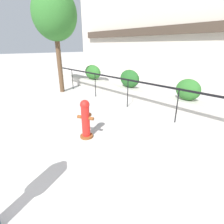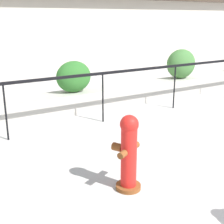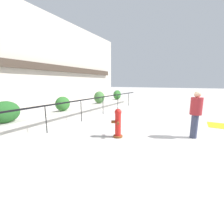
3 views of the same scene
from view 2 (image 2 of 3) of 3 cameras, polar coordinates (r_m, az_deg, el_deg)
name	(u,v)px [view 2 (image 2 of 3)]	position (r m, az deg, el deg)	size (l,w,h in m)	color
planter_wall_low	(82,101)	(8.06, -5.56, 2.09)	(18.00, 0.70, 0.50)	#B7B2A8
fence_railing_segment	(103,78)	(6.94, -1.72, 6.25)	(15.00, 0.05, 1.15)	black
hedge_bush_2	(74,77)	(7.84, -7.02, 6.42)	(0.90, 0.57, 0.78)	#2D6B28
hedge_bush_3	(181,64)	(9.84, 12.51, 8.59)	(0.97, 0.70, 0.88)	#427538
fire_hydrant	(129,152)	(4.26, 3.04, -7.36)	(0.47, 0.48, 1.08)	brown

